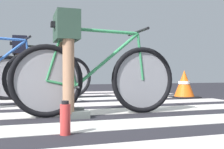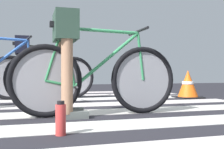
{
  "view_description": "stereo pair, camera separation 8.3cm",
  "coord_description": "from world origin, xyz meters",
  "px_view_note": "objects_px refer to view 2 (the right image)",
  "views": [
    {
      "loc": [
        -0.28,
        -3.09,
        0.45
      ],
      "look_at": [
        0.62,
        -0.26,
        0.44
      ],
      "focal_mm": 43.45,
      "sensor_mm": 36.0,
      "label": 1
    },
    {
      "loc": [
        -0.19,
        -3.09,
        0.45
      ],
      "look_at": [
        0.62,
        -0.26,
        0.44
      ],
      "focal_mm": 43.45,
      "sensor_mm": 36.0,
      "label": 2
    }
  ],
  "objects_px": {
    "bicycle_3_of_3": "(42,76)",
    "cyclist_3_of_3": "(23,59)",
    "bicycle_1_of_3": "(96,78)",
    "water_bottle": "(61,119)",
    "cyclist_1_of_3": "(66,49)",
    "traffic_cone": "(188,85)"
  },
  "relations": [
    {
      "from": "bicycle_3_of_3",
      "to": "cyclist_3_of_3",
      "type": "bearing_deg",
      "value": 180.0
    },
    {
      "from": "bicycle_1_of_3",
      "to": "water_bottle",
      "type": "height_order",
      "value": "bicycle_1_of_3"
    },
    {
      "from": "cyclist_1_of_3",
      "to": "water_bottle",
      "type": "bearing_deg",
      "value": -99.2
    },
    {
      "from": "cyclist_3_of_3",
      "to": "traffic_cone",
      "type": "xyz_separation_m",
      "value": [
        2.75,
        -0.47,
        -0.43
      ]
    },
    {
      "from": "water_bottle",
      "to": "cyclist_3_of_3",
      "type": "bearing_deg",
      "value": 97.55
    },
    {
      "from": "cyclist_1_of_3",
      "to": "traffic_cone",
      "type": "distance_m",
      "value": 2.73
    },
    {
      "from": "bicycle_3_of_3",
      "to": "cyclist_3_of_3",
      "type": "distance_m",
      "value": 0.41
    },
    {
      "from": "cyclist_1_of_3",
      "to": "bicycle_3_of_3",
      "type": "xyz_separation_m",
      "value": [
        -0.17,
        1.94,
        -0.28
      ]
    },
    {
      "from": "cyclist_3_of_3",
      "to": "traffic_cone",
      "type": "relative_size",
      "value": 2.11
    },
    {
      "from": "cyclist_3_of_3",
      "to": "water_bottle",
      "type": "distance_m",
      "value": 2.8
    },
    {
      "from": "bicycle_1_of_3",
      "to": "bicycle_3_of_3",
      "type": "distance_m",
      "value": 2.0
    },
    {
      "from": "bicycle_1_of_3",
      "to": "cyclist_3_of_3",
      "type": "distance_m",
      "value": 2.1
    },
    {
      "from": "bicycle_1_of_3",
      "to": "cyclist_3_of_3",
      "type": "xyz_separation_m",
      "value": [
        -0.79,
        1.93,
        0.27
      ]
    },
    {
      "from": "bicycle_1_of_3",
      "to": "water_bottle",
      "type": "distance_m",
      "value": 0.94
    },
    {
      "from": "water_bottle",
      "to": "traffic_cone",
      "type": "height_order",
      "value": "traffic_cone"
    },
    {
      "from": "bicycle_1_of_3",
      "to": "cyclist_3_of_3",
      "type": "relative_size",
      "value": 1.7
    },
    {
      "from": "cyclist_3_of_3",
      "to": "water_bottle",
      "type": "height_order",
      "value": "cyclist_3_of_3"
    },
    {
      "from": "bicycle_3_of_3",
      "to": "traffic_cone",
      "type": "height_order",
      "value": "bicycle_3_of_3"
    },
    {
      "from": "traffic_cone",
      "to": "cyclist_1_of_3",
      "type": "bearing_deg",
      "value": -147.24
    },
    {
      "from": "bicycle_3_of_3",
      "to": "water_bottle",
      "type": "distance_m",
      "value": 2.74
    },
    {
      "from": "traffic_cone",
      "to": "bicycle_1_of_3",
      "type": "bearing_deg",
      "value": -143.32
    },
    {
      "from": "bicycle_1_of_3",
      "to": "cyclist_1_of_3",
      "type": "distance_m",
      "value": 0.42
    }
  ]
}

